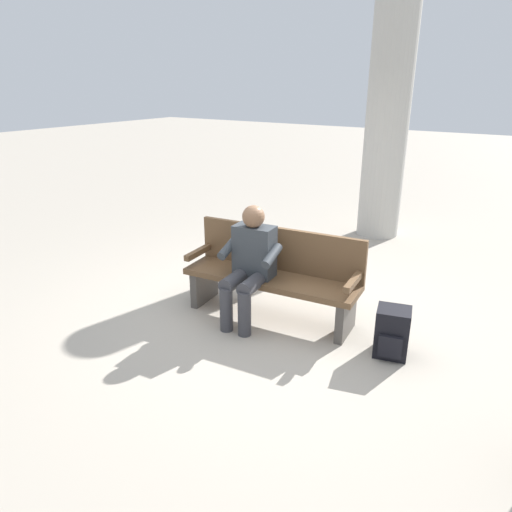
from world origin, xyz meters
The scene contains 5 objects.
ground_plane centered at (0.00, 0.00, 0.00)m, with size 40.00×40.00×0.00m, color #A89E8E.
bench_near centered at (0.01, -0.07, 0.46)m, with size 1.84×0.66×0.90m.
person_seated centered at (0.14, 0.18, 0.63)m, with size 0.60×0.60×1.18m.
backpack centered at (-1.27, 0.02, 0.22)m, with size 0.34×0.35×0.45m.
support_pillar centered at (0.03, -3.30, 1.70)m, with size 0.63×0.63×3.40m, color #B2AFA8.
Camera 1 is at (-2.24, 3.69, 2.30)m, focal length 32.76 mm.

